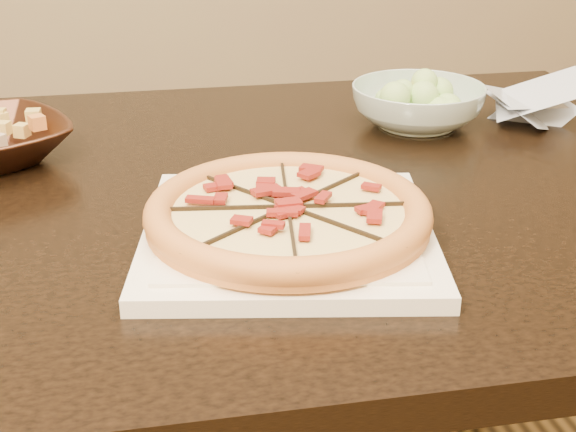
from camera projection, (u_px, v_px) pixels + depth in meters
name	position (u px, v px, depth m)	size (l,w,h in m)	color
dining_table	(196.00, 261.00, 1.02)	(1.42, 0.95, 0.75)	black
plate	(288.00, 233.00, 0.84)	(0.36, 0.36, 0.02)	white
pizza	(288.00, 212.00, 0.83)	(0.30, 0.30, 0.03)	orange
salad_bowl	(418.00, 106.00, 1.18)	(0.20, 0.20, 0.06)	silver
salad	(420.00, 74.00, 1.16)	(0.10, 0.10, 0.04)	#A9CD69
cling_film	(528.00, 108.00, 1.19)	(0.17, 0.14, 0.05)	silver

